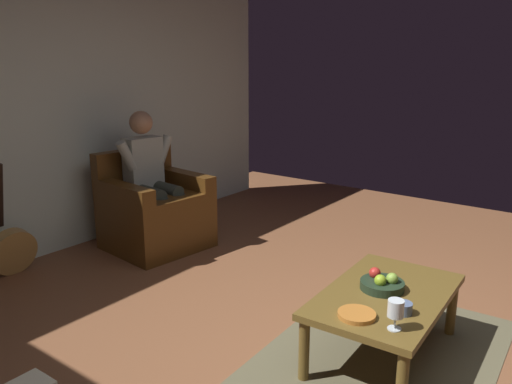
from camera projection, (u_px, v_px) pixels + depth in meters
The scene contains 11 objects.
ground_plane at pixel (380, 367), 2.94m from camera, with size 7.55×7.55×0.00m, color brown.
wall_back at pixel (46, 103), 4.44m from camera, with size 5.70×0.06×2.70m, color silver.
rug at pixel (382, 354), 3.07m from camera, with size 1.75×1.25×0.01m, color brown.
armchair at pixel (154, 212), 4.76m from camera, with size 0.90×0.87×0.90m.
person_seated at pixel (151, 175), 4.68m from camera, with size 0.61×0.57×1.27m.
coffee_table at pixel (385, 301), 2.98m from camera, with size 1.08×0.69×0.40m.
guitar at pixel (11, 247), 4.17m from camera, with size 0.39×0.29×1.06m.
wine_glass_near at pixel (396, 310), 2.54m from camera, with size 0.08×0.08×0.16m.
fruit_bowl at pixel (382, 283), 3.01m from camera, with size 0.26×0.26×0.11m.
decorative_dish at pixel (357, 315), 2.69m from camera, with size 0.20×0.20×0.02m, color #B66E2B.
candle_jar at pixel (403, 308), 2.72m from camera, with size 0.10×0.10×0.06m, color slate.
Camera 1 is at (2.50, 0.98, 1.72)m, focal length 35.79 mm.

